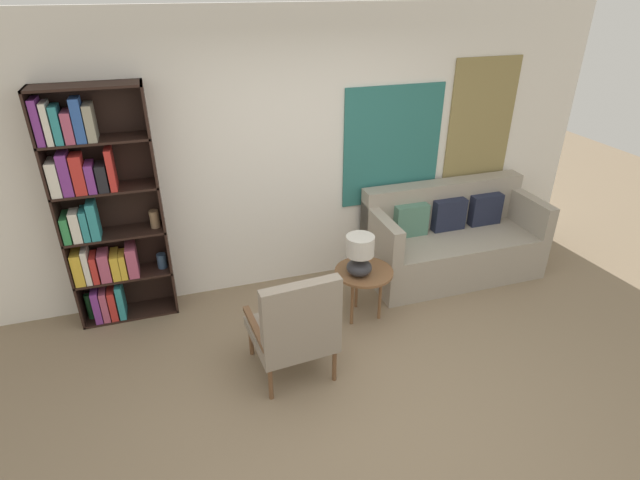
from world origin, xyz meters
name	(u,v)px	position (x,y,z in m)	size (l,w,h in m)	color
ground_plane	(371,410)	(0.00, 0.00, 0.00)	(14.00, 14.00, 0.00)	#847056
wall_back	(301,155)	(0.06, 2.03, 1.35)	(6.40, 0.08, 2.70)	white
bookshelf	(99,214)	(-1.82, 1.84, 1.07)	(0.86, 0.30, 2.15)	black
armchair	(296,326)	(-0.43, 0.51, 0.51)	(0.66, 0.68, 0.97)	brown
couch	(450,241)	(1.60, 1.61, 0.37)	(1.83, 0.81, 0.96)	#9E9384
side_table	(364,275)	(0.38, 1.11, 0.46)	(0.54, 0.54, 0.51)	brown
table_lamp	(360,254)	(0.31, 1.07, 0.71)	(0.25, 0.25, 0.39)	#2D2D33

